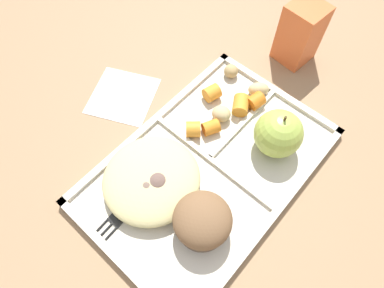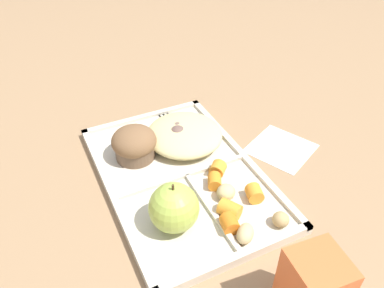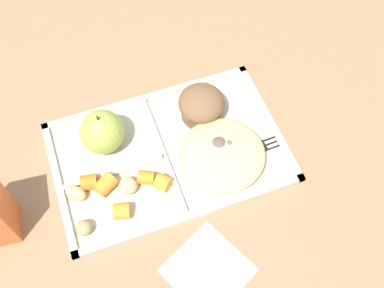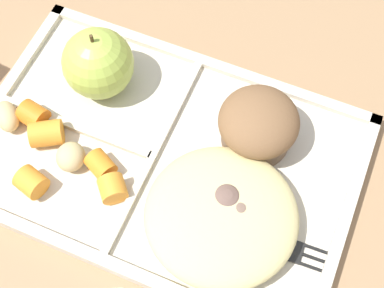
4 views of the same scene
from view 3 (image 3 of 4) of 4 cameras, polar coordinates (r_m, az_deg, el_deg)
The scene contains 19 objects.
ground at distance 0.78m, azimuth -2.87°, elevation -1.46°, with size 6.00×6.00×0.00m, color #997551.
lunch_tray at distance 0.78m, azimuth -2.95°, elevation -1.26°, with size 0.38×0.25×0.02m.
green_apple at distance 0.76m, azimuth -11.14°, elevation 1.48°, with size 0.07×0.07×0.08m.
bran_muffin at distance 0.79m, azimuth 1.17°, elevation 4.86°, with size 0.08×0.08×0.06m.
carrot_slice_small at distance 0.74m, azimuth -5.70°, elevation -4.20°, with size 0.02×0.02×0.03m, color orange.
carrot_slice_center at distance 0.73m, azimuth -3.63°, elevation -4.82°, with size 0.03×0.03×0.02m, color orange.
carrot_slice_back at distance 0.72m, azimuth -8.75°, elevation -8.26°, with size 0.03×0.03×0.03m, color orange.
carrot_slice_large at distance 0.74m, azimuth -10.76°, elevation -5.00°, with size 0.03×0.03×0.03m, color orange.
carrot_slice_near_corner at distance 0.75m, azimuth -12.69°, elevation -4.65°, with size 0.02×0.02×0.03m, color orange.
potato_chunk_browned at distance 0.75m, azimuth -14.29°, elevation -5.96°, with size 0.04×0.02×0.02m, color tan.
potato_chunk_large at distance 0.72m, azimuth -13.30°, elevation -10.12°, with size 0.02×0.03×0.02m, color tan.
potato_chunk_golden at distance 0.74m, azimuth -7.92°, elevation -5.11°, with size 0.03×0.03×0.02m, color tan.
egg_noodle_pile at distance 0.75m, azimuth 3.75°, elevation -1.30°, with size 0.14×0.14×0.04m, color #D6C684.
meatball_side at distance 0.75m, azimuth 3.33°, elevation -0.44°, with size 0.04×0.04×0.04m, color brown.
meatball_back at distance 0.75m, azimuth 2.44°, elevation -1.68°, with size 0.03×0.03×0.03m, color brown.
meatball_front at distance 0.76m, azimuth 3.24°, elevation -0.42°, with size 0.04×0.04×0.04m, color brown.
meatball_center at distance 0.76m, azimuth 4.54°, elevation -0.55°, with size 0.04×0.04×0.04m, color #755B4C.
plastic_fork at distance 0.77m, azimuth 6.41°, elevation -1.18°, with size 0.16×0.02×0.00m.
paper_napkin at distance 0.71m, azimuth 2.02°, elevation -15.39°, with size 0.11×0.11×0.00m, color white.
Camera 3 is at (-0.09, -0.37, 0.68)m, focal length 42.83 mm.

